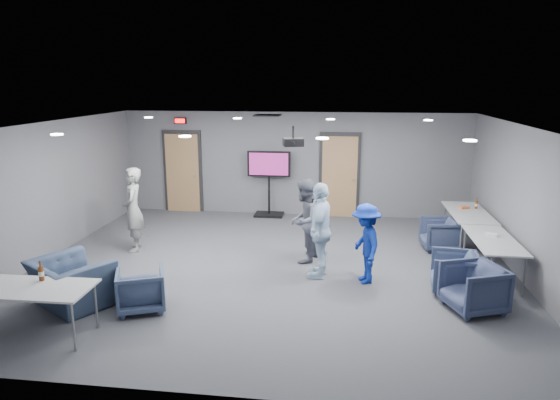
# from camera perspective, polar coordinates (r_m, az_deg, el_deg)

# --- Properties ---
(floor) EXTENTS (9.00, 9.00, 0.00)m
(floor) POSITION_cam_1_polar(r_m,az_deg,el_deg) (9.59, -0.97, -7.77)
(floor) COLOR #3A3C43
(floor) RESTS_ON ground
(ceiling) EXTENTS (9.00, 9.00, 0.00)m
(ceiling) POSITION_cam_1_polar(r_m,az_deg,el_deg) (8.97, -1.04, 8.52)
(ceiling) COLOR white
(ceiling) RESTS_ON wall_back
(wall_back) EXTENTS (9.00, 0.02, 2.70)m
(wall_back) POSITION_cam_1_polar(r_m,az_deg,el_deg) (13.08, 1.57, 4.12)
(wall_back) COLOR slate
(wall_back) RESTS_ON floor
(wall_front) EXTENTS (9.00, 0.02, 2.70)m
(wall_front) POSITION_cam_1_polar(r_m,az_deg,el_deg) (5.45, -7.28, -9.60)
(wall_front) COLOR slate
(wall_front) RESTS_ON floor
(wall_left) EXTENTS (0.02, 8.00, 2.70)m
(wall_left) POSITION_cam_1_polar(r_m,az_deg,el_deg) (10.80, -25.36, 0.81)
(wall_left) COLOR slate
(wall_left) RESTS_ON floor
(wall_right) EXTENTS (0.02, 8.00, 2.70)m
(wall_right) POSITION_cam_1_polar(r_m,az_deg,el_deg) (9.63, 26.52, -0.71)
(wall_right) COLOR slate
(wall_right) RESTS_ON floor
(door_left) EXTENTS (1.06, 0.17, 2.24)m
(door_left) POSITION_cam_1_polar(r_m,az_deg,el_deg) (13.72, -11.04, 3.12)
(door_left) COLOR black
(door_left) RESTS_ON wall_back
(door_right) EXTENTS (1.06, 0.17, 2.24)m
(door_right) POSITION_cam_1_polar(r_m,az_deg,el_deg) (13.02, 6.81, 2.73)
(door_right) COLOR black
(door_right) RESTS_ON wall_back
(exit_sign) EXTENTS (0.32, 0.08, 0.16)m
(exit_sign) POSITION_cam_1_polar(r_m,az_deg,el_deg) (13.52, -11.33, 8.87)
(exit_sign) COLOR black
(exit_sign) RESTS_ON wall_back
(hvac_diffuser) EXTENTS (0.60, 0.60, 0.03)m
(hvac_diffuser) POSITION_cam_1_polar(r_m,az_deg,el_deg) (11.81, -1.45, 9.64)
(hvac_diffuser) COLOR black
(hvac_diffuser) RESTS_ON ceiling
(downlights) EXTENTS (6.18, 3.78, 0.02)m
(downlights) POSITION_cam_1_polar(r_m,az_deg,el_deg) (8.97, -1.04, 8.42)
(downlights) COLOR white
(downlights) RESTS_ON ceiling
(person_a) EXTENTS (0.60, 0.74, 1.75)m
(person_a) POSITION_cam_1_polar(r_m,az_deg,el_deg) (10.76, -16.45, -1.06)
(person_a) COLOR gray
(person_a) RESTS_ON floor
(person_b) EXTENTS (0.79, 0.92, 1.64)m
(person_b) POSITION_cam_1_polar(r_m,az_deg,el_deg) (9.71, 2.80, -2.41)
(person_b) COLOR slate
(person_b) RESTS_ON floor
(person_c) EXTENTS (0.53, 1.06, 1.74)m
(person_c) POSITION_cam_1_polar(r_m,az_deg,el_deg) (8.96, 4.65, -3.46)
(person_c) COLOR silver
(person_c) RESTS_ON floor
(person_d) EXTENTS (0.74, 1.02, 1.42)m
(person_d) POSITION_cam_1_polar(r_m,az_deg,el_deg) (8.85, 9.75, -4.93)
(person_d) COLOR navy
(person_d) RESTS_ON floor
(chair_right_a) EXTENTS (0.78, 0.77, 0.66)m
(chair_right_a) POSITION_cam_1_polar(r_m,az_deg,el_deg) (11.03, 17.77, -3.75)
(chair_right_a) COLOR #313B56
(chair_right_a) RESTS_ON floor
(chair_right_b) EXTENTS (0.83, 0.81, 0.68)m
(chair_right_b) POSITION_cam_1_polar(r_m,az_deg,el_deg) (8.95, 19.28, -7.81)
(chair_right_b) COLOR #384461
(chair_right_b) RESTS_ON floor
(chair_right_c) EXTENTS (1.04, 1.03, 0.74)m
(chair_right_c) POSITION_cam_1_polar(r_m,az_deg,el_deg) (8.34, 21.25, -9.36)
(chair_right_c) COLOR #343D5B
(chair_right_c) RESTS_ON floor
(chair_front_a) EXTENTS (0.93, 0.94, 0.66)m
(chair_front_a) POSITION_cam_1_polar(r_m,az_deg,el_deg) (8.13, -15.62, -9.79)
(chair_front_a) COLOR #3E4C6B
(chair_front_a) RESTS_ON floor
(chair_front_b) EXTENTS (1.51, 1.47, 0.75)m
(chair_front_b) POSITION_cam_1_polar(r_m,az_deg,el_deg) (8.61, -22.73, -8.73)
(chair_front_b) COLOR #36445E
(chair_front_b) RESTS_ON floor
(table_right_a) EXTENTS (0.80, 1.92, 0.73)m
(table_right_a) POSITION_cam_1_polar(r_m,az_deg,el_deg) (11.46, 20.74, -1.49)
(table_right_a) COLOR silver
(table_right_a) RESTS_ON floor
(table_right_b) EXTENTS (0.74, 1.78, 0.73)m
(table_right_b) POSITION_cam_1_polar(r_m,az_deg,el_deg) (9.70, 23.21, -4.38)
(table_right_b) COLOR silver
(table_right_b) RESTS_ON floor
(table_front_left) EXTENTS (1.93, 0.84, 0.73)m
(table_front_left) POSITION_cam_1_polar(r_m,az_deg,el_deg) (7.79, -27.41, -9.08)
(table_front_left) COLOR silver
(table_front_left) RESTS_ON floor
(bottle_front) EXTENTS (0.08, 0.08, 0.29)m
(bottle_front) POSITION_cam_1_polar(r_m,az_deg,el_deg) (7.84, -25.64, -7.56)
(bottle_front) COLOR #5C2E0F
(bottle_front) RESTS_ON table_front_left
(bottle_right) EXTENTS (0.06, 0.06, 0.24)m
(bottle_right) POSITION_cam_1_polar(r_m,az_deg,el_deg) (11.79, 21.53, -0.51)
(bottle_right) COLOR #5C2E0F
(bottle_right) RESTS_ON table_right_a
(snack_box) EXTENTS (0.24, 0.20, 0.04)m
(snack_box) POSITION_cam_1_polar(r_m,az_deg,el_deg) (11.72, 20.28, -0.81)
(snack_box) COLOR #D05F34
(snack_box) RESTS_ON table_right_a
(wrapper) EXTENTS (0.23, 0.19, 0.05)m
(wrapper) POSITION_cam_1_polar(r_m,az_deg,el_deg) (9.85, 22.96, -3.67)
(wrapper) COLOR white
(wrapper) RESTS_ON table_right_b
(tv_stand) EXTENTS (1.12, 0.53, 1.71)m
(tv_stand) POSITION_cam_1_polar(r_m,az_deg,el_deg) (12.98, -1.27, 2.35)
(tv_stand) COLOR black
(tv_stand) RESTS_ON floor
(projector) EXTENTS (0.42, 0.38, 0.36)m
(projector) POSITION_cam_1_polar(r_m,az_deg,el_deg) (9.03, 1.51, 6.66)
(projector) COLOR black
(projector) RESTS_ON ceiling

